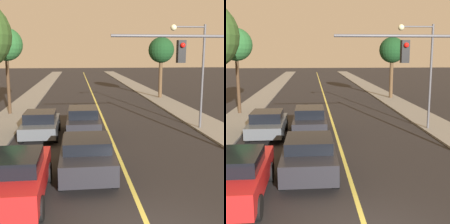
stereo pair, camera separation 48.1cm
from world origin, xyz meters
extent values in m
cube|color=black|center=(0.00, 36.00, 0.01)|extent=(10.90, 80.00, 0.01)
cube|color=#D1C14C|center=(0.00, 36.00, 0.01)|extent=(0.16, 76.00, 0.00)
cube|color=gray|center=(-6.70, 36.00, 0.06)|extent=(2.50, 80.00, 0.12)
cube|color=gray|center=(6.70, 36.00, 0.06)|extent=(2.50, 80.00, 0.12)
cube|color=black|center=(-1.53, 4.96, 0.75)|extent=(1.98, 4.38, 0.75)
cube|color=black|center=(-1.53, 4.78, 1.34)|extent=(1.74, 1.97, 0.43)
cylinder|color=black|center=(-2.47, 6.32, 0.38)|extent=(0.22, 0.75, 0.75)
cylinder|color=black|center=(-0.59, 6.32, 0.38)|extent=(0.22, 0.75, 0.75)
cylinder|color=black|center=(-2.47, 3.60, 0.38)|extent=(0.22, 0.75, 0.75)
cylinder|color=black|center=(-0.59, 3.60, 0.38)|extent=(0.22, 0.75, 0.75)
cube|color=black|center=(-1.53, 11.08, 0.75)|extent=(1.82, 4.65, 0.77)
cube|color=black|center=(-1.53, 10.89, 1.40)|extent=(1.60, 2.09, 0.52)
cylinder|color=black|center=(-2.39, 12.52, 0.37)|extent=(0.22, 0.74, 0.74)
cylinder|color=black|center=(-0.66, 12.52, 0.37)|extent=(0.22, 0.74, 0.74)
cylinder|color=black|center=(-2.39, 9.64, 0.37)|extent=(0.22, 0.74, 0.74)
cylinder|color=black|center=(-0.66, 9.64, 0.37)|extent=(0.22, 0.74, 0.74)
cube|color=red|center=(-3.92, 3.04, 0.75)|extent=(2.00, 4.40, 0.77)
cube|color=black|center=(-3.92, 2.86, 1.37)|extent=(1.76, 1.98, 0.48)
cylinder|color=black|center=(-2.97, 4.40, 0.37)|extent=(0.22, 0.73, 0.73)
cylinder|color=black|center=(-2.97, 1.68, 0.37)|extent=(0.22, 0.73, 0.73)
cube|color=#474C51|center=(-3.92, 11.01, 0.64)|extent=(1.91, 4.31, 0.61)
cube|color=black|center=(-3.92, 10.83, 1.22)|extent=(1.68, 1.94, 0.55)
cylinder|color=black|center=(-4.83, 12.34, 0.34)|extent=(0.22, 0.67, 0.67)
cylinder|color=black|center=(-3.02, 12.34, 0.34)|extent=(0.22, 0.67, 0.67)
cylinder|color=black|center=(-4.83, 9.67, 0.34)|extent=(0.22, 0.67, 0.67)
cylinder|color=black|center=(-3.02, 9.67, 0.34)|extent=(0.22, 0.67, 0.67)
cylinder|color=#47474C|center=(2.68, 5.74, 5.37)|extent=(6.34, 0.12, 0.12)
cube|color=black|center=(2.36, 5.74, 4.76)|extent=(0.32, 0.28, 0.90)
sphere|color=red|center=(2.36, 5.56, 5.01)|extent=(0.20, 0.20, 0.20)
cylinder|color=#47474C|center=(5.80, 11.68, 3.26)|extent=(0.14, 0.14, 6.27)
cylinder|color=#47474C|center=(4.84, 11.68, 6.24)|extent=(1.92, 0.09, 0.09)
sphere|color=beige|center=(3.87, 11.68, 6.19)|extent=(0.36, 0.36, 0.36)
cylinder|color=#3D2B1C|center=(-7.03, 17.83, 2.31)|extent=(0.26, 0.26, 4.39)
sphere|color=#235628|center=(-7.03, 17.83, 5.37)|extent=(2.47, 2.47, 2.47)
cylinder|color=#4C3823|center=(6.94, 25.41, 2.13)|extent=(0.37, 0.37, 4.02)
sphere|color=#143819|center=(6.94, 25.41, 5.07)|extent=(2.64, 2.64, 2.64)
camera|label=1|loc=(-1.88, -6.66, 4.67)|focal=50.00mm
camera|label=2|loc=(-1.40, -6.71, 4.67)|focal=50.00mm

